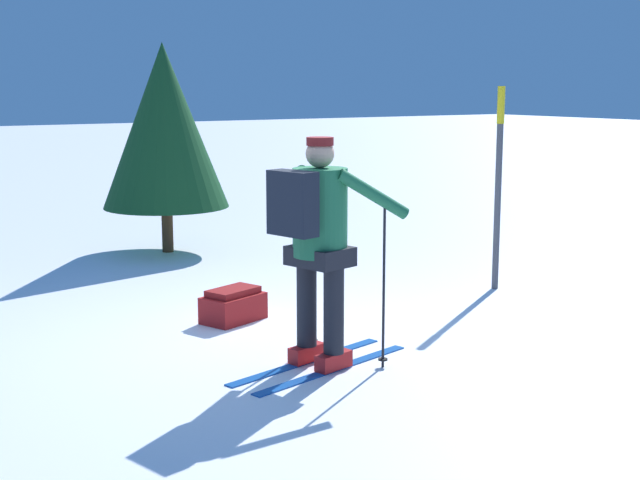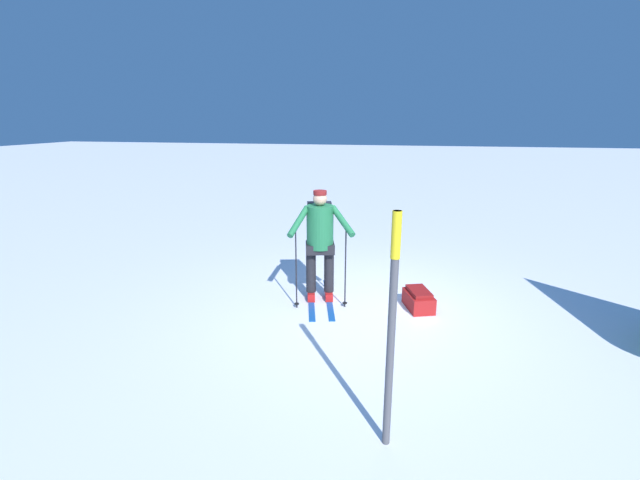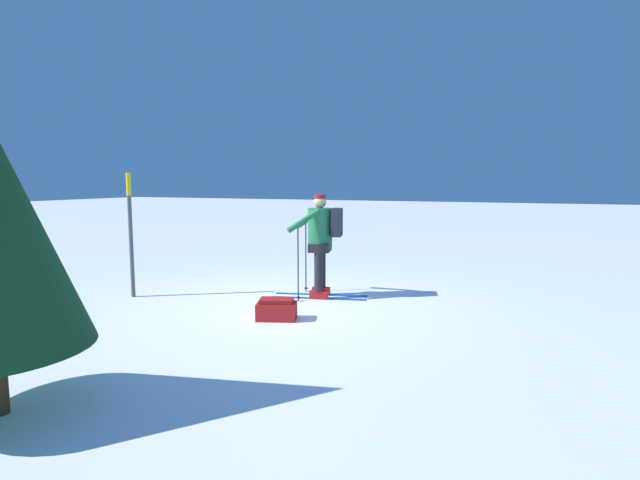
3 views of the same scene
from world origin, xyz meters
TOP-DOWN VIEW (x-y plane):
  - ground_plane at (0.00, 0.00)m, footprint 80.00×80.00m
  - skier at (0.24, 0.68)m, footprint 1.60×0.95m
  - dropped_backpack at (0.18, -0.81)m, footprint 0.62×0.49m
  - trail_marker at (-2.66, -0.51)m, footprint 0.07×0.07m

SIDE VIEW (x-z plane):
  - ground_plane at x=0.00m, z-range 0.00..0.00m
  - dropped_backpack at x=0.18m, z-range -0.01..0.29m
  - skier at x=0.24m, z-range 0.16..1.86m
  - trail_marker at x=-2.66m, z-range 0.16..2.21m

